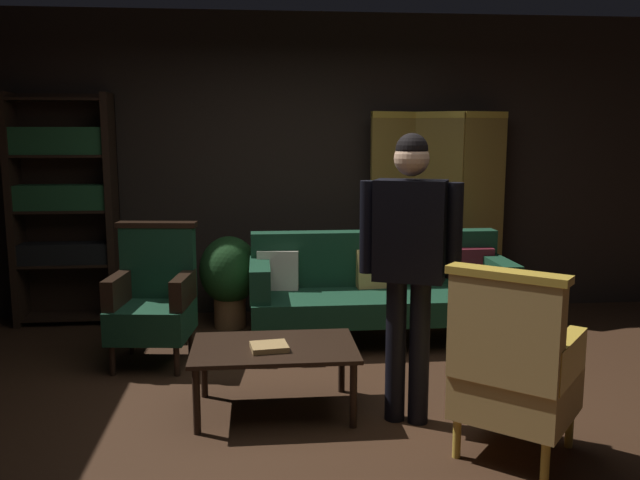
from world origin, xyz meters
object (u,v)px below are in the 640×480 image
Objects in this scene: bookshelf at (64,203)px; armchair_wing_left at (154,298)px; potted_plant at (229,275)px; book_tan_leather at (269,347)px; folding_screen at (437,211)px; coffee_table at (274,353)px; velvet_couch at (378,285)px; standing_figure at (410,252)px; armchair_gilt_accent at (513,369)px.

armchair_wing_left is (0.93, -1.14, -0.60)m from bookshelf.
potted_plant is 3.76× the size of book_tan_leather.
folding_screen reaches higher than armchair_wing_left.
coffee_table is at bearing -79.36° from potted_plant.
folding_screen is at bearing 24.51° from armchair_wing_left.
potted_plant is at bearing -11.02° from bookshelf.
velvet_couch is at bearing 12.75° from armchair_wing_left.
bookshelf reaches higher than velvet_couch.
armchair_wing_left is 2.11m from standing_figure.
armchair_gilt_accent is at bearing -38.97° from armchair_wing_left.
book_tan_leather is at bearing -51.70° from armchair_wing_left.
coffee_table is at bearing -126.90° from folding_screen.
bookshelf is 1.20× the size of standing_figure.
velvet_couch is 1.82m from armchair_wing_left.
potted_plant is at bearing 99.35° from book_tan_leather.
potted_plant is (0.52, 0.86, -0.02)m from armchair_wing_left.
armchair_wing_left is at bearing -167.25° from velvet_couch.
potted_plant is 1.94m from book_tan_leather.
potted_plant reaches higher than coffee_table.
folding_screen is 2.02m from potted_plant.
folding_screen is 2.88m from armchair_gilt_accent.
bookshelf reaches higher than coffee_table.
folding_screen is at bearing 53.45° from book_tan_leather.
book_tan_leather is at bearing -114.28° from coffee_table.
bookshelf is 1.59m from armchair_wing_left.
armchair_wing_left reaches higher than coffee_table.
potted_plant is at bearing 100.64° from coffee_table.
coffee_table is (-1.58, -2.11, -0.61)m from folding_screen.
bookshelf is 2.88m from coffee_table.
velvet_couch is 1.33m from potted_plant.
potted_plant is (-1.93, -0.26, -0.52)m from folding_screen.
standing_figure is at bearing -9.57° from book_tan_leather.
armchair_gilt_accent is (-0.36, -2.81, -0.50)m from folding_screen.
standing_figure is 1.01m from book_tan_leather.
standing_figure is 7.87× the size of book_tan_leather.
bookshelf is (-3.38, 0.02, 0.11)m from folding_screen.
potted_plant is (1.45, -0.28, -0.62)m from bookshelf.
coffee_table is at bearing -49.83° from bookshelf.
bookshelf is at bearing 137.80° from standing_figure.
bookshelf is at bearing 164.69° from velvet_couch.
coffee_table is at bearing 165.18° from standing_figure.
standing_figure reaches higher than potted_plant.
bookshelf reaches higher than armchair_gilt_accent.
folding_screen is at bearing 82.70° from armchair_gilt_accent.
armchair_wing_left is at bearing 131.24° from coffee_table.
standing_figure is at bearing 131.94° from armchair_gilt_accent.
armchair_gilt_accent is 0.85m from standing_figure.
armchair_wing_left is 1.00m from potted_plant.
armchair_gilt_accent reaches higher than book_tan_leather.
standing_figure is (-0.45, 0.50, 0.54)m from armchair_gilt_accent.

